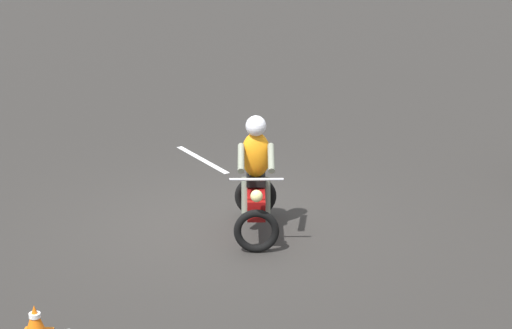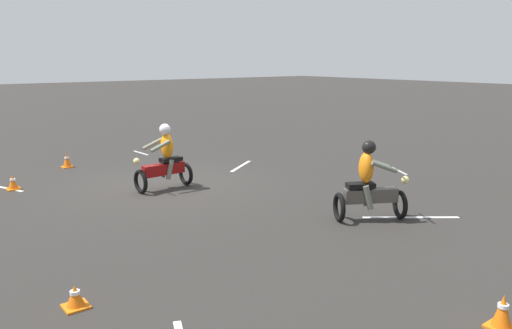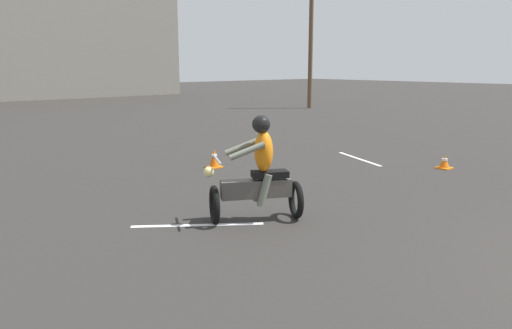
{
  "view_description": "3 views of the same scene",
  "coord_description": "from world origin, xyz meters",
  "px_view_note": "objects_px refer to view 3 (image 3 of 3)",
  "views": [
    {
      "loc": [
        12.99,
        1.05,
        5.32
      ],
      "look_at": [
        0.28,
        0.43,
        1.0
      ],
      "focal_mm": 70.0,
      "sensor_mm": 36.0,
      "label": 1
    },
    {
      "loc": [
        5.84,
        11.57,
        3.24
      ],
      "look_at": [
        -0.82,
        2.82,
        0.9
      ],
      "focal_mm": 35.0,
      "sensor_mm": 36.0,
      "label": 2
    },
    {
      "loc": [
        -6.89,
        -0.4,
        2.4
      ],
      "look_at": [
        -1.92,
        5.21,
        0.9
      ],
      "focal_mm": 35.0,
      "sensor_mm": 36.0,
      "label": 3
    }
  ],
  "objects_px": {
    "traffic_cone_mid_left": "(444,162)",
    "utility_pole_near": "(311,43)",
    "motorcycle_rider_background": "(258,175)",
    "traffic_cone_near_right": "(214,159)"
  },
  "relations": [
    {
      "from": "traffic_cone_mid_left",
      "to": "utility_pole_near",
      "type": "height_order",
      "value": "utility_pole_near"
    },
    {
      "from": "motorcycle_rider_background",
      "to": "traffic_cone_near_right",
      "type": "distance_m",
      "value": 4.28
    },
    {
      "from": "utility_pole_near",
      "to": "traffic_cone_near_right",
      "type": "bearing_deg",
      "value": -145.06
    },
    {
      "from": "utility_pole_near",
      "to": "traffic_cone_mid_left",
      "type": "bearing_deg",
      "value": -126.7
    },
    {
      "from": "traffic_cone_near_right",
      "to": "traffic_cone_mid_left",
      "type": "xyz_separation_m",
      "value": [
        3.98,
        -3.69,
        -0.06
      ]
    },
    {
      "from": "traffic_cone_mid_left",
      "to": "utility_pole_near",
      "type": "xyz_separation_m",
      "value": [
        10.06,
        13.5,
        3.46
      ]
    },
    {
      "from": "motorcycle_rider_background",
      "to": "utility_pole_near",
      "type": "xyz_separation_m",
      "value": [
        16.02,
        13.58,
        2.88
      ]
    },
    {
      "from": "motorcycle_rider_background",
      "to": "utility_pole_near",
      "type": "height_order",
      "value": "utility_pole_near"
    },
    {
      "from": "traffic_cone_near_right",
      "to": "utility_pole_near",
      "type": "xyz_separation_m",
      "value": [
        14.05,
        9.81,
        3.39
      ]
    },
    {
      "from": "traffic_cone_mid_left",
      "to": "utility_pole_near",
      "type": "relative_size",
      "value": 0.04
    }
  ]
}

